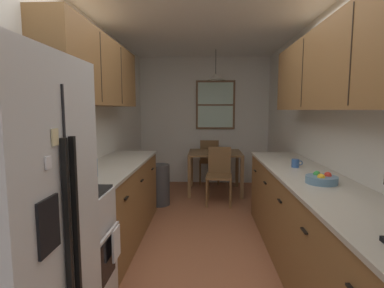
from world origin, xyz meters
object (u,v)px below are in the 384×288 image
at_px(mug_by_coffeemaker, 296,163).
at_px(fruit_bowl, 322,179).
at_px(microwave_over_range, 35,80).
at_px(dining_chair_near, 219,172).
at_px(trash_bin, 159,185).
at_px(storage_canister, 91,167).
at_px(dining_table, 215,158).
at_px(dining_chair_far, 209,159).
at_px(stove_range, 61,255).
at_px(table_serving_bowl, 217,150).

relative_size(mug_by_coffeemaker, fruit_bowl, 0.46).
xyz_separation_m(microwave_over_range, dining_chair_near, (1.36, 2.73, -1.20)).
xyz_separation_m(trash_bin, fruit_bowl, (1.68, -2.13, 0.62)).
xyz_separation_m(dining_chair_near, storage_canister, (-1.25, -2.11, 0.49)).
height_order(dining_table, fruit_bowl, fruit_bowl).
bearing_deg(fruit_bowl, dining_table, 105.04).
bearing_deg(dining_table, dining_chair_near, -85.59).
height_order(dining_chair_far, mug_by_coffeemaker, mug_by_coffeemaker).
bearing_deg(dining_chair_near, storage_canister, -120.76).
bearing_deg(storage_canister, microwave_over_range, -99.86).
distance_m(stove_range, microwave_over_range, 1.23).
bearing_deg(mug_by_coffeemaker, storage_canister, -165.06).
bearing_deg(table_serving_bowl, fruit_bowl, -75.61).
distance_m(microwave_over_range, dining_table, 3.76).
bearing_deg(dining_table, dining_chair_far, 98.30).
xyz_separation_m(storage_canister, mug_by_coffeemaker, (1.98, 0.53, -0.05)).
bearing_deg(dining_chair_far, stove_range, -105.48).
xyz_separation_m(dining_table, storage_canister, (-1.20, -2.74, 0.36)).
bearing_deg(table_serving_bowl, trash_bin, -140.34).
xyz_separation_m(stove_range, dining_chair_near, (1.25, 2.73, 0.03)).
distance_m(microwave_over_range, fruit_bowl, 2.27).
height_order(dining_chair_far, trash_bin, dining_chair_far).
height_order(microwave_over_range, mug_by_coffeemaker, microwave_over_range).
distance_m(microwave_over_range, storage_canister, 0.95).
bearing_deg(microwave_over_range, trash_bin, 81.08).
height_order(dining_chair_near, fruit_bowl, fruit_bowl).
bearing_deg(dining_chair_far, dining_table, -81.70).
height_order(trash_bin, fruit_bowl, fruit_bowl).
bearing_deg(dining_table, stove_range, -109.63).
relative_size(trash_bin, storage_canister, 3.50).
distance_m(stove_range, trash_bin, 2.62).
bearing_deg(trash_bin, storage_canister, -98.63).
bearing_deg(mug_by_coffeemaker, table_serving_bowl, 108.35).
relative_size(microwave_over_range, table_serving_bowl, 3.01).
bearing_deg(dining_chair_near, table_serving_bowl, 91.49).
relative_size(microwave_over_range, dining_chair_far, 0.68).
bearing_deg(table_serving_bowl, mug_by_coffeemaker, -71.65).
distance_m(microwave_over_range, dining_chair_far, 4.35).
xyz_separation_m(trash_bin, storage_canister, (-0.30, -1.98, 0.67)).
xyz_separation_m(dining_table, fruit_bowl, (0.78, -2.90, 0.31)).
distance_m(dining_table, dining_chair_far, 0.65).
distance_m(dining_table, dining_chair_near, 0.65).
height_order(dining_chair_near, dining_chair_far, same).
bearing_deg(microwave_over_range, stove_range, -0.03).
bearing_deg(stove_range, storage_canister, 90.51).
relative_size(trash_bin, table_serving_bowl, 3.17).
relative_size(stove_range, fruit_bowl, 4.37).
xyz_separation_m(microwave_over_range, mug_by_coffeemaker, (2.08, 1.15, -0.76)).
bearing_deg(dining_table, table_serving_bowl, 23.01).
distance_m(stove_range, table_serving_bowl, 3.61).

